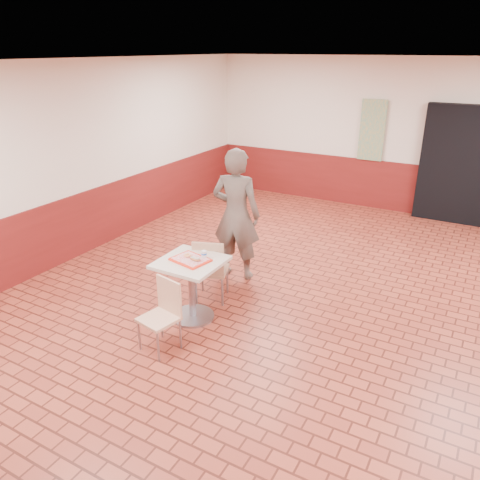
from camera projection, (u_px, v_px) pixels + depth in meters
The scene contains 12 objects.
room_shell at pixel (309, 209), 5.12m from camera, with size 8.01×10.01×3.01m.
wainscot_band at pixel (304, 290), 5.50m from camera, with size 8.00×10.00×1.00m.
corridor_doorway at pixel (465, 166), 8.67m from camera, with size 1.60×0.22×2.20m, color black.
promo_poster at pixel (372, 130), 9.34m from camera, with size 0.50×0.03×1.20m, color gray.
main_table at pixel (191, 280), 5.68m from camera, with size 0.74×0.74×0.78m.
chair_main_front at pixel (163, 311), 5.15m from camera, with size 0.44×0.44×0.81m.
chair_main_back at pixel (210, 267), 6.07m from camera, with size 0.52×0.52×0.89m.
customer at pixel (236, 215), 6.59m from camera, with size 0.69×0.46×1.90m, color brown.
serving_tray at pixel (190, 260), 5.58m from camera, with size 0.43×0.33×0.03m.
ring_donut at pixel (188, 255), 5.63m from camera, with size 0.09×0.09×0.03m, color #F19558.
long_john_donut at pixel (195, 259), 5.52m from camera, with size 0.15×0.08×0.04m.
paper_cup at pixel (204, 254), 5.59m from camera, with size 0.07×0.07×0.08m.
Camera 1 is at (1.71, -4.61, 3.15)m, focal length 35.00 mm.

